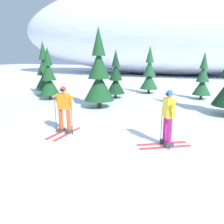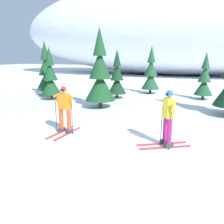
{
  "view_description": "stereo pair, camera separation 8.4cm",
  "coord_description": "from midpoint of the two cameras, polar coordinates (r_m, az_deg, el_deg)",
  "views": [
    {
      "loc": [
        3.08,
        -5.77,
        2.77
      ],
      "look_at": [
        0.29,
        0.98,
        0.95
      ],
      "focal_mm": 36.02,
      "sensor_mm": 36.0,
      "label": 1
    },
    {
      "loc": [
        3.16,
        -5.74,
        2.77
      ],
      "look_at": [
        0.29,
        0.98,
        0.95
      ],
      "focal_mm": 36.02,
      "sensor_mm": 36.0,
      "label": 2
    }
  ],
  "objects": [
    {
      "name": "pine_tree_left",
      "position": [
        15.2,
        -15.2,
        8.35
      ],
      "size": [
        1.29,
        1.29,
        3.35
      ],
      "color": "#47301E",
      "rests_on": "ground"
    },
    {
      "name": "snow_ridge_background",
      "position": [
        36.67,
        15.18,
        19.96
      ],
      "size": [
        51.06,
        20.54,
        13.75
      ],
      "primitive_type": "ellipsoid",
      "color": "white",
      "rests_on": "ground"
    },
    {
      "name": "pine_tree_center",
      "position": [
        12.19,
        -2.86,
        9.33
      ],
      "size": [
        1.65,
        1.65,
        4.26
      ],
      "color": "#47301E",
      "rests_on": "ground"
    },
    {
      "name": "pine_tree_far_left",
      "position": [
        17.11,
        -16.25,
        9.54
      ],
      "size": [
        1.48,
        1.48,
        3.84
      ],
      "color": "#47301E",
      "rests_on": "ground"
    },
    {
      "name": "skier_yellow_jacket",
      "position": [
        7.13,
        14.31,
        -1.37
      ],
      "size": [
        1.63,
        1.25,
        1.78
      ],
      "color": "red",
      "rests_on": "ground"
    },
    {
      "name": "pine_tree_center_left",
      "position": [
        15.13,
        1.44,
        8.59
      ],
      "size": [
        1.24,
        1.24,
        3.22
      ],
      "color": "#47301E",
      "rests_on": "ground"
    },
    {
      "name": "pine_tree_right",
      "position": [
        15.82,
        22.53,
        7.52
      ],
      "size": [
        1.18,
        1.18,
        3.05
      ],
      "color": "#47301E",
      "rests_on": "ground"
    },
    {
      "name": "pine_tree_center_right",
      "position": [
        17.29,
        9.97,
        9.49
      ],
      "size": [
        1.36,
        1.36,
        3.53
      ],
      "color": "#47301E",
      "rests_on": "ground"
    },
    {
      "name": "ground_plane",
      "position": [
        7.11,
        -4.97,
        -9.0
      ],
      "size": [
        120.0,
        120.0,
        0.0
      ],
      "primitive_type": "plane",
      "color": "white"
    },
    {
      "name": "skier_orange_jacket",
      "position": [
        8.32,
        -11.72,
        0.82
      ],
      "size": [
        0.81,
        1.6,
        1.73
      ],
      "color": "red",
      "rests_on": "ground"
    }
  ]
}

